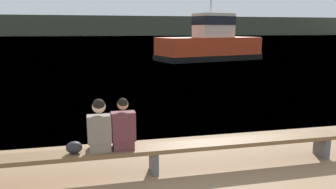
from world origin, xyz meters
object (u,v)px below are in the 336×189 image
object	(u,v)px
shopping_bag	(74,147)
tugboat_red	(209,45)
bench_main	(154,151)
person_left	(100,128)
person_right	(123,128)

from	to	relation	value
shopping_bag	tugboat_red	size ratio (longest dim) A/B	0.03
bench_main	tugboat_red	distance (m)	23.44
bench_main	shopping_bag	xyz separation A→B (m)	(-1.39, -0.01, 0.19)
person_left	bench_main	bearing A→B (deg)	-0.48
tugboat_red	bench_main	bearing A→B (deg)	143.84
person_left	person_right	xyz separation A→B (m)	(0.41, 0.00, -0.03)
person_left	person_right	bearing A→B (deg)	0.37
person_left	person_right	size ratio (longest dim) A/B	1.01
bench_main	tugboat_red	xyz separation A→B (m)	(8.92, 21.66, 0.85)
tugboat_red	person_right	bearing A→B (deg)	142.62
bench_main	person_left	bearing A→B (deg)	179.52
bench_main	person_left	distance (m)	1.07
person_right	tugboat_red	distance (m)	23.63
person_right	shopping_bag	xyz separation A→B (m)	(-0.85, -0.02, -0.28)
person_right	person_left	bearing A→B (deg)	-179.63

